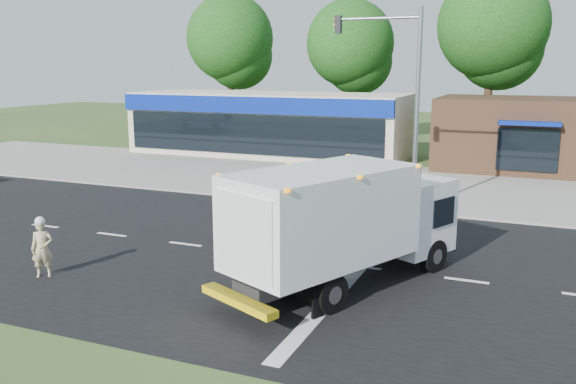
{
  "coord_description": "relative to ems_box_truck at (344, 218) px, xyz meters",
  "views": [
    {
      "loc": [
        7.56,
        -16.55,
        5.86
      ],
      "look_at": [
        -0.01,
        1.64,
        1.7
      ],
      "focal_mm": 38.0,
      "sensor_mm": 36.0,
      "label": 1
    }
  ],
  "objects": [
    {
      "name": "traffic_signal_pole",
      "position": [
        -0.61,
        9.3,
        3.02
      ],
      "size": [
        3.51,
        0.25,
        8.0
      ],
      "color": "gray",
      "rests_on": "ground"
    },
    {
      "name": "sidewalk",
      "position": [
        -2.96,
        9.9,
        -1.84
      ],
      "size": [
        60.0,
        2.4,
        0.12
      ],
      "primitive_type": "cube",
      "color": "gray",
      "rests_on": "ground"
    },
    {
      "name": "brown_storefront",
      "position": [
        4.04,
        21.68,
        0.1
      ],
      "size": [
        10.0,
        6.7,
        4.0
      ],
      "color": "#382316",
      "rests_on": "ground"
    },
    {
      "name": "emergency_worker",
      "position": [
        -7.96,
        -2.48,
        -1.04
      ],
      "size": [
        0.71,
        0.66,
        1.74
      ],
      "rotation": [
        0.0,
        0.0,
        0.61
      ],
      "color": "tan",
      "rests_on": "ground"
    },
    {
      "name": "retail_strip_mall",
      "position": [
        -11.96,
        21.63,
        0.11
      ],
      "size": [
        18.0,
        6.2,
        4.0
      ],
      "color": "beige",
      "rests_on": "ground"
    },
    {
      "name": "background_trees",
      "position": [
        -3.81,
        29.87,
        5.48
      ],
      "size": [
        36.77,
        7.39,
        12.1
      ],
      "color": "#332114",
      "rests_on": "ground"
    },
    {
      "name": "parking_apron",
      "position": [
        -2.96,
        15.7,
        -1.89
      ],
      "size": [
        60.0,
        9.0,
        0.02
      ],
      "primitive_type": "cube",
      "color": "gray",
      "rests_on": "ground"
    },
    {
      "name": "ems_box_truck",
      "position": [
        0.0,
        0.0,
        0.0
      ],
      "size": [
        5.2,
        7.71,
        3.3
      ],
      "rotation": [
        0.0,
        0.0,
        1.14
      ],
      "color": "black",
      "rests_on": "ground"
    },
    {
      "name": "lane_markings",
      "position": [
        -1.61,
        0.35,
        -1.88
      ],
      "size": [
        55.2,
        7.0,
        0.01
      ],
      "color": "silver",
      "rests_on": "road_asphalt"
    },
    {
      "name": "ground",
      "position": [
        -2.96,
        1.7,
        -1.9
      ],
      "size": [
        120.0,
        120.0,
        0.0
      ],
      "primitive_type": "plane",
      "color": "#385123",
      "rests_on": "ground"
    },
    {
      "name": "road_asphalt",
      "position": [
        -2.96,
        1.7,
        -1.9
      ],
      "size": [
        60.0,
        14.0,
        0.02
      ],
      "primitive_type": "cube",
      "color": "black",
      "rests_on": "ground"
    }
  ]
}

